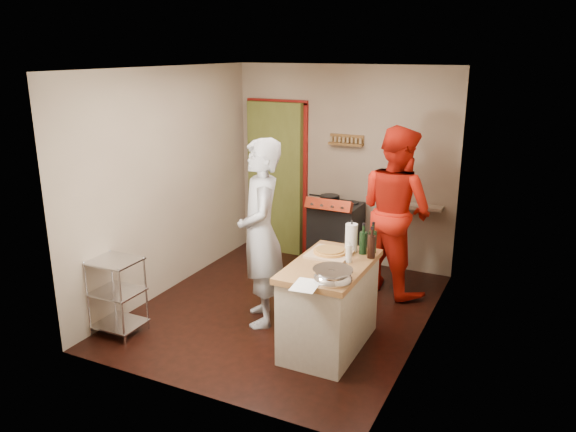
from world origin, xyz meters
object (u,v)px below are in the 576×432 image
object	(u,v)px
wire_shelving	(117,293)
person_stripe	(261,234)
stove	(336,235)
island	(330,303)
person_red	(396,210)

from	to	relation	value
wire_shelving	person_stripe	world-z (taller)	person_stripe
stove	island	distance (m)	2.07
stove	person_stripe	world-z (taller)	person_stripe
stove	person_stripe	distance (m)	1.84
wire_shelving	person_red	xyz separation A→B (m)	(2.20, 2.27, 0.54)
wire_shelving	island	size ratio (longest dim) A/B	0.61
stove	person_stripe	bearing A→B (deg)	-94.85
wire_shelving	island	bearing A→B (deg)	18.31
stove	island	world-z (taller)	island
wire_shelving	person_stripe	xyz separation A→B (m)	(1.18, 0.86, 0.54)
stove	person_red	distance (m)	1.08
person_red	island	bearing A→B (deg)	114.85
stove	person_stripe	xyz separation A→B (m)	(-0.15, -1.76, 0.53)
wire_shelving	person_stripe	size ratio (longest dim) A/B	0.41
stove	wire_shelving	xyz separation A→B (m)	(-1.33, -2.62, -0.01)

